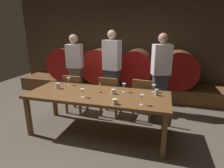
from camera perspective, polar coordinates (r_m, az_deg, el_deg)
The scene contains 24 objects.
ground_plane at distance 3.44m, azimuth -7.85°, elevation -15.47°, with size 8.74×8.74×0.00m, color brown.
back_wall at distance 5.68m, azimuth 3.42°, elevation 12.39°, with size 6.72×0.24×2.82m, color #473A2D.
barrel_shelf at distance 5.38m, azimuth 1.93°, elevation -1.09°, with size 6.05×0.90×0.37m, color brown.
wine_barrel_far_left at distance 5.79m, azimuth -13.27°, elevation 6.37°, with size 0.94×0.91×0.94m.
wine_barrel_center_left at distance 5.37m, azimuth -3.47°, elevation 6.02°, with size 0.94×0.91×0.94m.
wine_barrel_center_right at distance 5.13m, azimuth 7.62°, elevation 5.40°, with size 0.94×0.91×0.94m.
wine_barrel_far_right at distance 5.09m, azimuth 19.82°, elevation 4.50°, with size 0.94×0.91×0.94m.
dining_table at distance 3.21m, azimuth -4.45°, elevation -4.09°, with size 2.45×0.94×0.75m.
chair_left at distance 4.14m, azimuth -11.48°, elevation -2.47°, with size 0.42×0.42×0.88m.
chair_center at distance 3.90m, azimuth -0.64°, elevation -3.34°, with size 0.43×0.43×0.88m.
chair_right at distance 3.79m, azimuth 9.60°, elevation -4.15°, with size 0.44×0.44×0.88m.
guest_left at distance 4.73m, azimuth -11.36°, elevation 4.82°, with size 0.41×0.28×1.71m.
guest_center at distance 4.24m, azimuth -0.04°, elevation 4.49°, with size 0.42×0.31×1.81m.
guest_right at distance 4.12m, azimuth 14.84°, elevation 3.16°, with size 0.44×0.36×1.75m.
candle_center at distance 3.23m, azimuth -3.77°, elevation -1.69°, with size 0.05×0.05×0.19m.
wine_glass_far_left at distance 3.74m, azimuth -13.36°, elevation 1.40°, with size 0.08×0.08×0.16m.
wine_glass_left at distance 3.02m, azimuth -9.18°, elevation -2.23°, with size 0.07×0.07×0.14m.
wine_glass_center at distance 3.23m, azimuth 3.71°, elevation -0.48°, with size 0.07×0.07×0.16m.
wine_glass_right at distance 2.71m, azimuth 9.22°, elevation -4.12°, with size 0.06×0.06×0.16m.
wine_glass_far_right at distance 3.31m, azimuth 12.80°, elevation -0.84°, with size 0.08×0.08×0.14m.
cup_far_left at distance 3.58m, azimuth -16.41°, elevation -0.52°, with size 0.08×0.08×0.11m, color silver.
cup_center_left at distance 3.15m, azimuth 0.44°, elevation -2.37°, with size 0.08×0.08×0.08m, color beige.
cup_center_right at distance 2.73m, azimuth 0.90°, elevation -5.47°, with size 0.08×0.08×0.08m, color beige.
cup_far_right at distance 3.16m, azimuth 13.64°, elevation -2.54°, with size 0.06×0.06×0.11m, color silver.
Camera 1 is at (1.22, -2.66, 1.81)m, focal length 29.46 mm.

